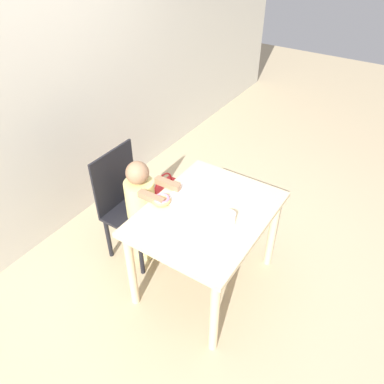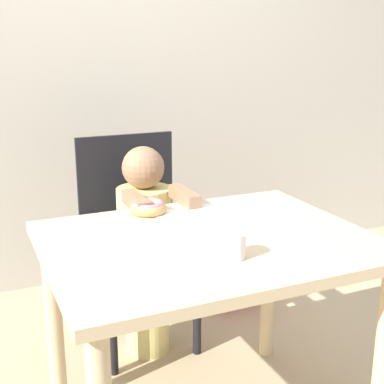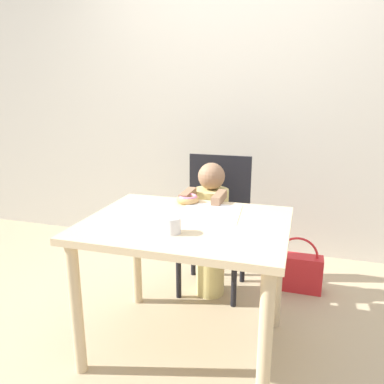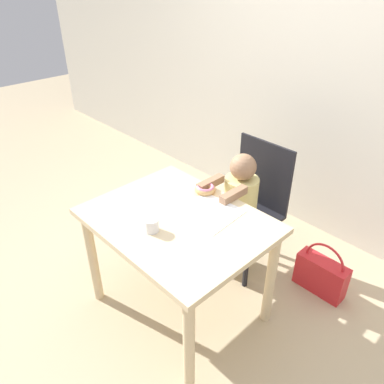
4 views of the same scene
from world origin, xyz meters
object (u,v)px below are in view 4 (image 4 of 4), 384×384
(handbag, at_px, (321,274))
(cup, at_px, (152,225))
(chair, at_px, (251,206))
(child_figure, at_px, (239,213))
(donut, at_px, (205,189))

(handbag, distance_m, cup, 1.28)
(chair, xyz_separation_m, child_figure, (-0.00, -0.13, -0.00))
(cup, bearing_deg, donut, 99.33)
(handbag, xyz_separation_m, cup, (-0.56, -0.98, 0.62))
(chair, relative_size, handbag, 2.36)
(donut, bearing_deg, handbag, 37.27)
(donut, relative_size, handbag, 0.33)
(child_figure, xyz_separation_m, handbag, (0.57, 0.22, -0.33))
(chair, relative_size, child_figure, 1.01)
(child_figure, height_order, cup, child_figure)
(child_figure, height_order, handbag, child_figure)
(child_figure, bearing_deg, donut, -105.65)
(child_figure, distance_m, cup, 0.81)
(child_figure, relative_size, donut, 7.00)
(child_figure, distance_m, donut, 0.39)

